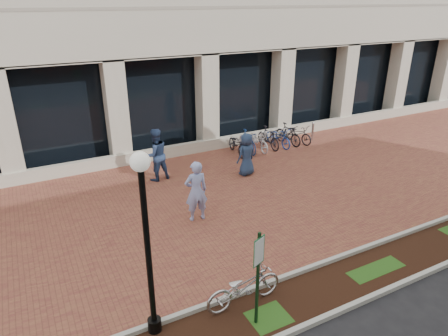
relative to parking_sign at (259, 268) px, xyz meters
name	(u,v)px	position (x,y,z in m)	size (l,w,h in m)	color
ground	(217,200)	(1.77, 5.41, -1.44)	(120.00, 120.00, 0.00)	black
brick_plaza	(217,200)	(1.77, 5.41, -1.44)	(40.00, 9.00, 0.01)	brown
planting_strip	(317,292)	(1.77, 0.16, -1.44)	(40.00, 1.50, 0.01)	black
curb_plaza_side	(298,272)	(1.77, 0.91, -1.38)	(40.00, 0.12, 0.12)	#AAABA1
curb_street_side	(340,311)	(1.77, -0.59, -1.38)	(40.00, 0.12, 0.12)	#AAABA1
parking_sign	(259,268)	(0.00, 0.00, 0.00)	(0.34, 0.07, 2.25)	#123218
lamppost	(147,238)	(-1.96, 0.81, 0.80)	(0.36, 0.36, 3.97)	black
locked_bicycle	(244,287)	(0.06, 0.64, -0.96)	(0.64, 1.84, 0.97)	silver
pedestrian_left	(196,191)	(0.65, 4.55, -0.47)	(0.71, 0.46, 1.94)	#93A1DB
pedestrian_mid	(156,155)	(0.52, 7.96, -0.44)	(0.97, 0.76, 2.01)	navy
pedestrian_right	(247,154)	(3.75, 6.80, -0.61)	(0.82, 0.53, 1.67)	navy
bollard	(313,131)	(8.66, 8.85, -0.98)	(0.12, 0.12, 0.91)	#AFAFB3
bike_rack_cluster	(268,138)	(6.16, 8.90, -0.98)	(4.15, 1.78, 0.99)	black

